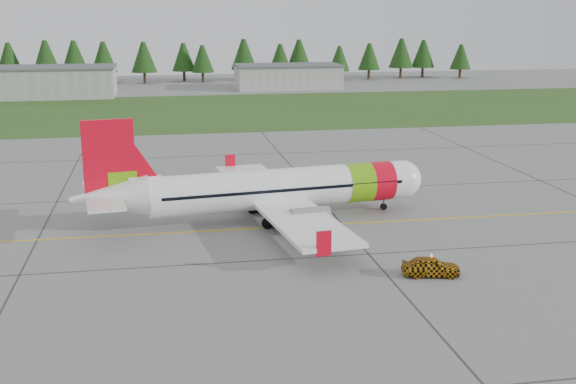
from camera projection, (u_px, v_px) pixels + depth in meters
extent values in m
plane|color=gray|center=(236.00, 262.00, 52.33)|extent=(320.00, 320.00, 0.00)
cylinder|color=white|center=(282.00, 188.00, 62.63)|extent=(23.32, 6.38, 3.46)
sphere|color=white|center=(402.00, 179.00, 66.00)|extent=(3.46, 3.46, 3.46)
cone|color=white|center=(109.00, 197.00, 58.28)|extent=(6.60, 4.23, 3.46)
cube|color=black|center=(405.00, 176.00, 66.00)|extent=(1.70, 2.47, 0.50)
cylinder|color=#6CB70D|center=(357.00, 182.00, 64.70)|extent=(2.74, 3.81, 3.54)
cylinder|color=red|center=(379.00, 181.00, 65.33)|extent=(2.39, 3.76, 3.54)
cube|color=white|center=(277.00, 199.00, 62.74)|extent=(8.47, 28.78, 0.32)
cube|color=red|center=(230.00, 163.00, 75.40)|extent=(1.08, 0.29, 1.77)
cube|color=red|center=(324.00, 243.00, 49.31)|extent=(1.08, 0.29, 1.77)
cylinder|color=gray|center=(276.00, 191.00, 67.76)|extent=(3.41, 2.26, 1.86)
cylinder|color=gray|center=(310.00, 218.00, 58.73)|extent=(3.41, 2.26, 1.86)
cube|color=red|center=(109.00, 161.00, 57.60)|extent=(4.09, 0.84, 6.74)
cube|color=#6CB70D|center=(123.00, 184.00, 58.36)|extent=(2.34, 0.66, 2.13)
cube|color=white|center=(103.00, 195.00, 58.09)|extent=(4.12, 10.48, 0.20)
cylinder|color=slate|center=(384.00, 203.00, 66.00)|extent=(0.16, 0.16, 1.24)
cylinder|color=black|center=(384.00, 206.00, 66.08)|extent=(0.63, 0.32, 0.60)
cylinder|color=slate|center=(260.00, 203.00, 65.00)|extent=(0.20, 0.20, 1.69)
cylinder|color=black|center=(256.00, 208.00, 64.99)|extent=(0.97, 0.51, 0.92)
cylinder|color=slate|center=(275.00, 218.00, 60.41)|extent=(0.20, 0.20, 1.69)
cylinder|color=black|center=(271.00, 223.00, 60.40)|extent=(0.97, 0.51, 0.92)
imported|color=orange|center=(432.00, 248.00, 49.18)|extent=(1.64, 1.84, 3.99)
cube|color=#30561E|center=(187.00, 111.00, 130.58)|extent=(320.00, 50.00, 0.03)
cube|color=gold|center=(226.00, 230.00, 59.96)|extent=(120.00, 0.25, 0.02)
cube|color=#A8A8A3|center=(37.00, 83.00, 151.43)|extent=(32.00, 14.00, 6.00)
cube|color=#A8A8A3|center=(288.00, 77.00, 168.60)|extent=(24.00, 12.00, 5.20)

